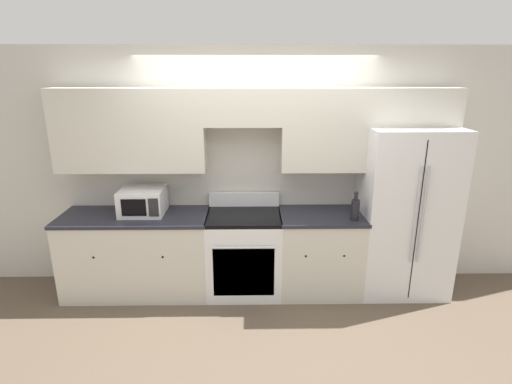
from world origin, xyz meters
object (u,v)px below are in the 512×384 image
object	(u,v)px
refrigerator	(404,211)
bottle	(355,209)
oven_range	(244,253)
microwave	(143,201)

from	to	relation	value
refrigerator	bottle	xyz separation A→B (m)	(-0.59, -0.23, 0.10)
oven_range	bottle	bearing A→B (deg)	-8.36
microwave	bottle	bearing A→B (deg)	-5.89
refrigerator	oven_range	bearing A→B (deg)	-177.95
microwave	oven_range	bearing A→B (deg)	-3.25
microwave	bottle	xyz separation A→B (m)	(2.20, -0.23, -0.02)
oven_range	bottle	xyz separation A→B (m)	(1.13, -0.17, 0.56)
refrigerator	microwave	xyz separation A→B (m)	(-2.78, -0.00, 0.12)
oven_range	refrigerator	distance (m)	1.78
oven_range	refrigerator	bearing A→B (deg)	2.05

